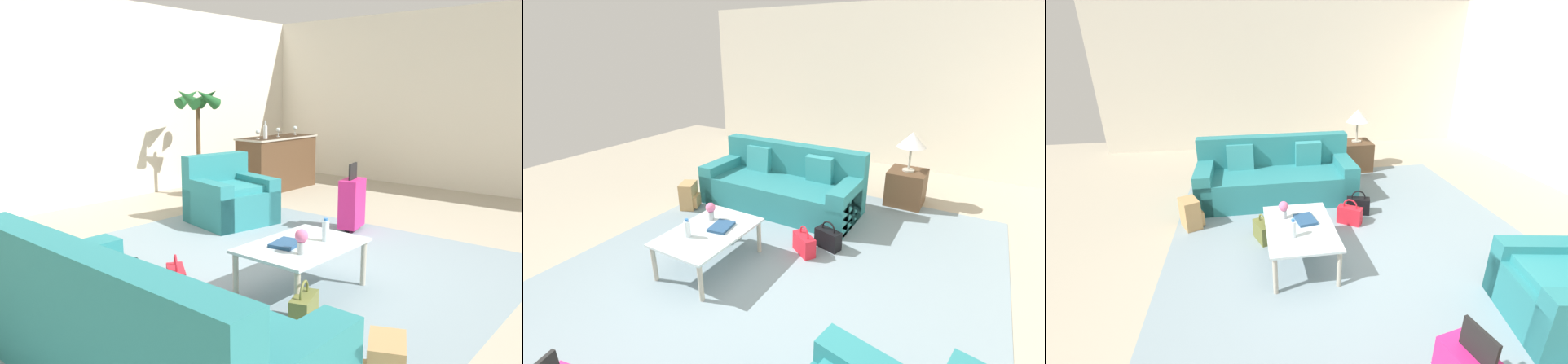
% 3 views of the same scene
% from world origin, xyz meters
% --- Properties ---
extents(ground_plane, '(12.00, 12.00, 0.00)m').
position_xyz_m(ground_plane, '(0.00, 0.00, 0.00)').
color(ground_plane, '#A89E89').
extents(wall_left, '(0.12, 8.00, 3.10)m').
position_xyz_m(wall_left, '(-5.06, 0.00, 1.55)').
color(wall_left, silver).
rests_on(wall_left, ground).
extents(area_rug, '(5.20, 4.40, 0.01)m').
position_xyz_m(area_rug, '(-0.60, 0.20, 0.00)').
color(area_rug, gray).
rests_on(area_rug, ground).
extents(couch, '(0.97, 2.34, 0.92)m').
position_xyz_m(couch, '(-2.20, -0.60, 0.31)').
color(couch, teal).
rests_on(couch, ground).
extents(coffee_table, '(1.09, 0.73, 0.44)m').
position_xyz_m(coffee_table, '(-0.40, -0.50, 0.39)').
color(coffee_table, silver).
rests_on(coffee_table, ground).
extents(water_bottle, '(0.06, 0.06, 0.20)m').
position_xyz_m(water_bottle, '(-0.20, -0.60, 0.53)').
color(water_bottle, silver).
rests_on(water_bottle, coffee_table).
extents(coffee_table_book, '(0.31, 0.25, 0.03)m').
position_xyz_m(coffee_table_book, '(-0.52, -0.42, 0.45)').
color(coffee_table_book, navy).
rests_on(coffee_table_book, coffee_table).
extents(flower_vase, '(0.11, 0.11, 0.21)m').
position_xyz_m(flower_vase, '(-0.62, -0.65, 0.56)').
color(flower_vase, '#B2B7BC').
rests_on(flower_vase, coffee_table).
extents(side_table, '(0.54, 0.54, 0.54)m').
position_xyz_m(side_table, '(-3.20, 1.00, 0.27)').
color(side_table, '#513823').
rests_on(side_table, ground).
extents(table_lamp, '(0.41, 0.41, 0.60)m').
position_xyz_m(table_lamp, '(-3.20, 1.00, 1.01)').
color(table_lamp, '#ADA899').
rests_on(table_lamp, side_table).
extents(handbag_red, '(0.30, 0.34, 0.36)m').
position_xyz_m(handbag_red, '(-1.14, 0.29, 0.13)').
color(handbag_red, red).
rests_on(handbag_red, ground).
extents(handbag_olive, '(0.35, 0.24, 0.36)m').
position_xyz_m(handbag_olive, '(-0.90, -0.89, 0.13)').
color(handbag_olive, olive).
rests_on(handbag_olive, ground).
extents(handbag_black, '(0.22, 0.35, 0.36)m').
position_xyz_m(handbag_black, '(-1.39, 0.48, 0.13)').
color(handbag_black, black).
rests_on(handbag_black, ground).
extents(backpack_tan, '(0.36, 0.34, 0.40)m').
position_xyz_m(backpack_tan, '(-1.40, -1.79, 0.19)').
color(backpack_tan, tan).
rests_on(backpack_tan, ground).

